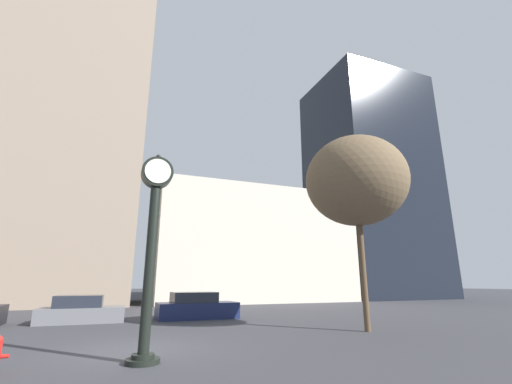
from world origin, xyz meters
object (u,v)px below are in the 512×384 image
(car_grey, at_px, (81,311))
(car_navy, at_px, (196,307))
(bare_tree, at_px, (356,181))
(street_clock, at_px, (152,240))

(car_grey, xyz_separation_m, car_navy, (5.55, -0.18, 0.05))
(car_navy, distance_m, bare_tree, 10.61)
(car_grey, height_order, car_navy, car_navy)
(car_navy, bearing_deg, bare_tree, -55.84)
(bare_tree, bearing_deg, street_clock, -164.11)
(car_navy, bearing_deg, street_clock, -110.15)
(car_grey, xyz_separation_m, bare_tree, (10.77, -7.54, 5.62))
(car_grey, height_order, bare_tree, bare_tree)
(street_clock, xyz_separation_m, car_navy, (3.36, 9.80, -2.37))
(bare_tree, bearing_deg, car_navy, 125.38)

